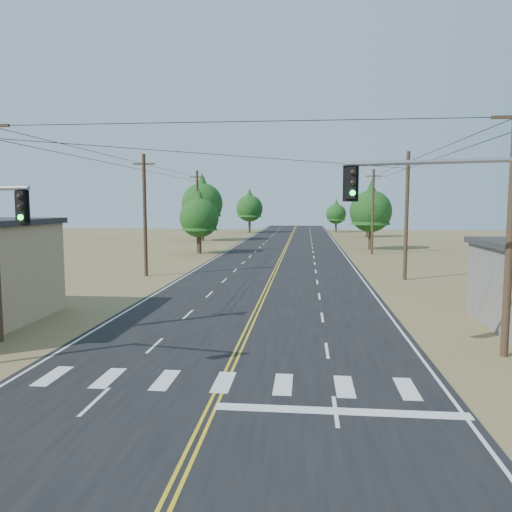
# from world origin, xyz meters

# --- Properties ---
(road) EXTENTS (15.00, 200.00, 0.02)m
(road) POSITION_xyz_m (0.00, 30.00, 0.01)
(road) COLOR black
(road) RESTS_ON ground
(utility_pole_left_mid) EXTENTS (1.80, 0.30, 10.00)m
(utility_pole_left_mid) POSITION_xyz_m (-10.50, 32.00, 5.12)
(utility_pole_left_mid) COLOR #4C3826
(utility_pole_left_mid) RESTS_ON ground
(utility_pole_left_far) EXTENTS (1.80, 0.30, 10.00)m
(utility_pole_left_far) POSITION_xyz_m (-10.50, 52.00, 5.12)
(utility_pole_left_far) COLOR #4C3826
(utility_pole_left_far) RESTS_ON ground
(utility_pole_right_near) EXTENTS (1.80, 0.30, 10.00)m
(utility_pole_right_near) POSITION_xyz_m (10.50, 12.00, 5.12)
(utility_pole_right_near) COLOR #4C3826
(utility_pole_right_near) RESTS_ON ground
(utility_pole_right_mid) EXTENTS (1.80, 0.30, 10.00)m
(utility_pole_right_mid) POSITION_xyz_m (10.50, 32.00, 5.12)
(utility_pole_right_mid) COLOR #4C3826
(utility_pole_right_mid) RESTS_ON ground
(utility_pole_right_far) EXTENTS (1.80, 0.30, 10.00)m
(utility_pole_right_far) POSITION_xyz_m (10.50, 52.00, 5.12)
(utility_pole_right_far) COLOR #4C3826
(utility_pole_right_far) RESTS_ON ground
(signal_mast_right) EXTENTS (6.28, 1.78, 7.61)m
(signal_mast_right) POSITION_xyz_m (8.36, 9.60, 5.16)
(signal_mast_right) COLOR gray
(signal_mast_right) RESTS_ON ground
(tree_left_near) EXTENTS (4.69, 4.69, 7.81)m
(tree_left_near) POSITION_xyz_m (-10.06, 50.95, 4.77)
(tree_left_near) COLOR #3F2D1E
(tree_left_near) RESTS_ON ground
(tree_left_mid) EXTENTS (6.58, 6.58, 10.96)m
(tree_left_mid) POSITION_xyz_m (-14.00, 71.59, 6.71)
(tree_left_mid) COLOR #3F2D1E
(tree_left_mid) RESTS_ON ground
(tree_left_far) EXTENTS (5.49, 5.49, 9.16)m
(tree_left_far) POSITION_xyz_m (-9.00, 95.11, 5.60)
(tree_left_far) COLOR #3F2D1E
(tree_left_far) RESTS_ON ground
(tree_right_near) EXTENTS (5.46, 5.46, 9.10)m
(tree_right_near) POSITION_xyz_m (11.08, 58.43, 5.56)
(tree_right_near) COLOR #3F2D1E
(tree_right_near) RESTS_ON ground
(tree_right_mid) EXTENTS (4.75, 4.75, 7.92)m
(tree_right_mid) POSITION_xyz_m (13.65, 83.76, 4.85)
(tree_right_mid) COLOR #3F2D1E
(tree_right_mid) RESTS_ON ground
(tree_right_far) EXTENTS (4.19, 4.19, 6.98)m
(tree_right_far) POSITION_xyz_m (9.00, 98.71, 4.27)
(tree_right_far) COLOR #3F2D1E
(tree_right_far) RESTS_ON ground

